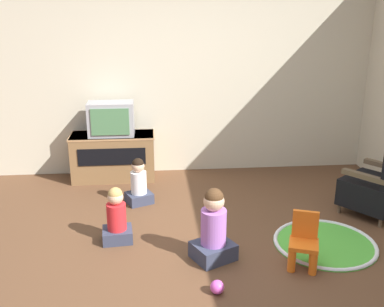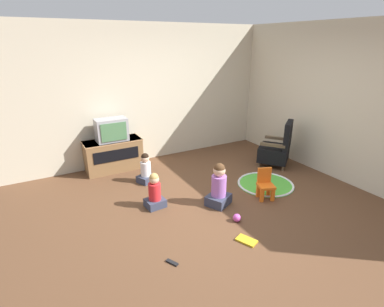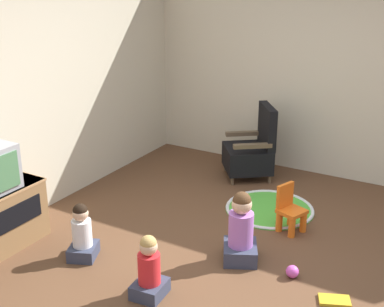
{
  "view_description": "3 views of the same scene",
  "coord_description": "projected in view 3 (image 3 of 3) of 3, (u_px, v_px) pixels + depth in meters",
  "views": [
    {
      "loc": [
        -0.53,
        -3.41,
        2.13
      ],
      "look_at": [
        -0.17,
        0.56,
        0.83
      ],
      "focal_mm": 42.0,
      "sensor_mm": 36.0,
      "label": 1
    },
    {
      "loc": [
        -2.32,
        -3.23,
        2.33
      ],
      "look_at": [
        -0.13,
        0.7,
        0.63
      ],
      "focal_mm": 28.0,
      "sensor_mm": 36.0,
      "label": 2
    },
    {
      "loc": [
        -3.91,
        -1.67,
        2.59
      ],
      "look_at": [
        0.14,
        0.66,
        0.87
      ],
      "focal_mm": 50.0,
      "sensor_mm": 36.0,
      "label": 3
    }
  ],
  "objects": [
    {
      "name": "child_watching_right",
      "position": [
        82.0,
        234.0,
        4.83
      ],
      "size": [
        0.35,
        0.33,
        0.54
      ],
      "rotation": [
        0.0,
        0.0,
        0.41
      ],
      "color": "#33384C",
      "rests_on": "ground_plane"
    },
    {
      "name": "child_watching_center",
      "position": [
        149.0,
        270.0,
        4.27
      ],
      "size": [
        0.3,
        0.27,
        0.55
      ],
      "rotation": [
        0.0,
        0.0,
        0.09
      ],
      "color": "#33384C",
      "rests_on": "ground_plane"
    },
    {
      "name": "ground_plane",
      "position": [
        248.0,
        260.0,
        4.85
      ],
      "size": [
        30.0,
        30.0,
        0.0
      ],
      "primitive_type": "plane",
      "color": "brown"
    },
    {
      "name": "yellow_kid_chair",
      "position": [
        290.0,
        212.0,
        5.32
      ],
      "size": [
        0.31,
        0.3,
        0.48
      ],
      "rotation": [
        0.0,
        0.0,
        -0.35
      ],
      "color": "orange",
      "rests_on": "ground_plane"
    },
    {
      "name": "wall_back",
      "position": [
        18.0,
        91.0,
        5.31
      ],
      "size": [
        5.47,
        0.12,
        2.67
      ],
      "color": "beige",
      "rests_on": "ground_plane"
    },
    {
      "name": "wall_right",
      "position": [
        357.0,
        71.0,
        6.23
      ],
      "size": [
        0.12,
        5.49,
        2.67
      ],
      "color": "beige",
      "rests_on": "ground_plane"
    },
    {
      "name": "toy_ball",
      "position": [
        292.0,
        272.0,
        4.58
      ],
      "size": [
        0.11,
        0.11,
        0.11
      ],
      "color": "#CC4CB2",
      "rests_on": "ground_plane"
    },
    {
      "name": "black_armchair",
      "position": [
        252.0,
        151.0,
        6.58
      ],
      "size": [
        0.76,
        0.76,
        0.91
      ],
      "rotation": [
        0.0,
        0.0,
        3.79
      ],
      "color": "brown",
      "rests_on": "ground_plane"
    },
    {
      "name": "book",
      "position": [
        334.0,
        300.0,
        4.27
      ],
      "size": [
        0.23,
        0.28,
        0.02
      ],
      "rotation": [
        0.0,
        0.0,
        1.97
      ],
      "color": "gold",
      "rests_on": "ground_plane"
    },
    {
      "name": "play_mat",
      "position": [
        270.0,
        209.0,
        5.82
      ],
      "size": [
        0.96,
        0.96,
        0.04
      ],
      "color": "green",
      "rests_on": "ground_plane"
    },
    {
      "name": "child_watching_left",
      "position": [
        241.0,
        231.0,
        4.77
      ],
      "size": [
        0.44,
        0.42,
        0.67
      ],
      "rotation": [
        0.0,
        0.0,
        0.46
      ],
      "color": "#33384C",
      "rests_on": "ground_plane"
    }
  ]
}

